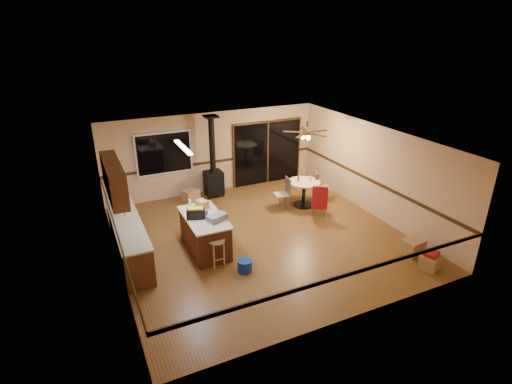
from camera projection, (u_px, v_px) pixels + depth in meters
floor at (261, 237)px, 10.37m from camera, size 7.00×7.00×0.00m
ceiling at (261, 140)px, 9.35m from camera, size 7.00×7.00×0.00m
wall_back at (214, 153)px, 12.78m from camera, size 7.00×0.00×7.00m
wall_front at (348, 261)px, 6.94m from camera, size 7.00×0.00×7.00m
wall_left at (113, 217)px, 8.50m from camera, size 0.00×7.00×7.00m
wall_right at (373, 170)px, 11.22m from camera, size 0.00×7.00×7.00m
chair_rail at (261, 202)px, 9.98m from camera, size 7.00×7.00×0.08m
window at (164, 153)px, 12.04m from camera, size 1.72×0.10×1.32m
sliding_door at (267, 153)px, 13.58m from camera, size 2.52×0.10×2.10m
lower_cabinets at (129, 240)px, 9.37m from camera, size 0.60×3.00×0.86m
countertop at (127, 223)px, 9.19m from camera, size 0.64×3.04×0.04m
upper_cabinets at (114, 179)px, 8.92m from camera, size 0.35×2.00×0.80m
kitchen_island at (205, 233)px, 9.61m from camera, size 0.88×1.68×0.90m
wood_stove at (213, 175)px, 12.55m from camera, size 0.55×0.50×2.52m
ceiling_fan at (307, 134)px, 11.30m from camera, size 0.24×0.24×0.55m
fluorescent_strip at (183, 147)px, 8.92m from camera, size 0.10×1.20×0.04m
toolbox_grey at (217, 217)px, 9.23m from camera, size 0.52×0.39×0.14m
toolbox_black at (196, 213)px, 9.32m from camera, size 0.47×0.35×0.23m
toolbox_yellow_lid at (196, 208)px, 9.27m from camera, size 0.39×0.28×0.03m
box_on_island at (202, 204)px, 9.84m from camera, size 0.31×0.35×0.20m
bottle_dark at (201, 211)px, 9.40m from camera, size 0.09×0.09×0.26m
bottle_pink at (207, 214)px, 9.30m from camera, size 0.08×0.08×0.22m
bottle_white at (190, 203)px, 9.95m from camera, size 0.08×0.08×0.18m
bar_stool at (217, 253)px, 9.01m from camera, size 0.44×0.44×0.66m
blue_bucket at (245, 266)px, 8.88m from camera, size 0.43×0.43×0.27m
dining_table at (304, 189)px, 11.96m from camera, size 0.96×0.96×0.78m
glass_red at (298, 179)px, 11.86m from camera, size 0.07×0.07×0.15m
glass_cream at (310, 179)px, 11.86m from camera, size 0.07×0.07×0.15m
chair_left at (285, 190)px, 11.77m from camera, size 0.46×0.45×0.51m
chair_near at (320, 198)px, 11.22m from camera, size 0.60×0.61×0.70m
chair_right at (317, 183)px, 12.25m from camera, size 0.60×0.59×0.70m
box_under_window at (191, 195)px, 12.39m from camera, size 0.57×0.51×0.37m
box_corner_a at (430, 262)px, 8.97m from camera, size 0.54×0.50×0.34m
box_corner_b at (413, 247)px, 9.54m from camera, size 0.50×0.45×0.38m
box_small_red at (431, 254)px, 8.89m from camera, size 0.38×0.35×0.08m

